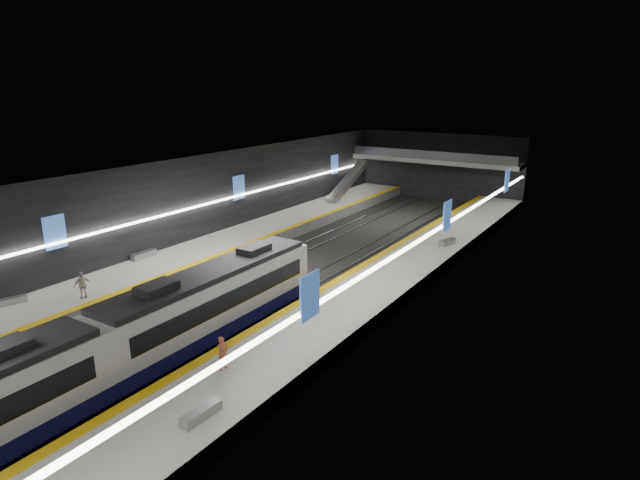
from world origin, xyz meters
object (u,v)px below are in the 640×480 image
Objects in this scene: bench_right_near at (201,414)px; passenger_left_a at (83,285)px; escalator at (348,181)px; passenger_right_a at (223,354)px; bench_right_far at (447,242)px; train at (94,355)px; bench_left_far at (144,255)px; bench_left_near at (11,301)px.

bench_right_near is 1.08× the size of passenger_left_a.
escalator is 4.26× the size of bench_right_near.
bench_right_near is at bearing -143.55° from passenger_right_a.
bench_right_near is 28.06m from bench_right_far.
train is 41.43m from escalator.
escalator is at bearing 28.56° from passenger_right_a.
bench_right_far is 24.82m from passenger_right_a.
escalator reaches higher than bench_right_far.
bench_left_far is 21.87m from bench_right_near.
bench_right_near is (18.12, -12.26, -0.02)m from bench_left_far.
train is 17.28× the size of passenger_left_a.
passenger_right_a is (4.26, 3.67, -0.38)m from train.
bench_left_near is 4.16m from passenger_left_a.
passenger_left_a is at bearing 89.84° from passenger_right_a.
train is at bearing 76.42° from passenger_left_a.
bench_left_far is (-0.32, 10.17, 0.05)m from bench_left_near.
bench_left_far is at bearing 133.58° from train.
passenger_left_a is (-14.95, -23.05, 0.64)m from bench_right_far.
bench_left_far is 1.18× the size of passenger_left_a.
passenger_left_a is at bearing -65.42° from bench_left_far.
train is 17.96× the size of bench_left_near.
bench_right_far is at bearing 91.62° from bench_right_near.
bench_left_near is 0.96× the size of passenger_left_a.
escalator reaches higher than passenger_right_a.
escalator is 34.87m from passenger_left_a.
escalator is at bearing 155.41° from bench_right_far.
bench_left_far is at bearing -94.15° from escalator.
train is 10.30m from passenger_left_a.
passenger_right_a is (16.26, -8.94, 0.57)m from bench_left_far.
escalator is 20.07m from bench_right_far.
bench_left_near is at bearing -92.54° from escalator.
escalator is 3.90× the size of bench_left_far.
escalator is 43.02m from bench_right_near.
bench_right_far is at bearing 2.85° from passenger_right_a.
passenger_left_a is (-13.05, 1.69, 0.05)m from passenger_right_a.
train is 17.43m from bench_left_far.
bench_right_far is 1.13× the size of passenger_right_a.
passenger_left_a reaches higher than bench_left_far.
train is at bearing 5.76° from bench_left_near.
train reaches higher than passenger_right_a.
passenger_right_a is at bearing 100.42° from passenger_left_a.
train reaches higher than bench_left_near.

